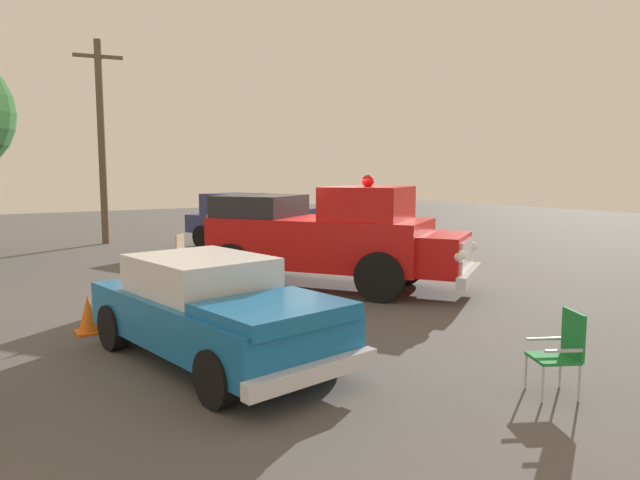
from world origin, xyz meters
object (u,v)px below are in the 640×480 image
(spectator_standing, at_px, (218,229))
(parked_pickup, at_px, (252,220))
(utility_pole, at_px, (101,139))
(traffic_cone, at_px, (88,315))
(vintage_fire_truck, at_px, (329,236))
(lawn_chair_spare, at_px, (184,251))
(lawn_chair_by_car, at_px, (563,347))
(classic_hot_rod, at_px, (214,309))

(spectator_standing, bearing_deg, parked_pickup, 44.05)
(utility_pole, bearing_deg, traffic_cone, -103.14)
(utility_pole, xyz_separation_m, traffic_cone, (-2.91, -12.45, -3.53))
(vintage_fire_truck, distance_m, lawn_chair_spare, 4.30)
(parked_pickup, distance_m, utility_pole, 6.48)
(lawn_chair_by_car, xyz_separation_m, utility_pole, (-1.36, 18.29, 3.24))
(classic_hot_rod, xyz_separation_m, parked_pickup, (5.66, 10.66, 0.24))
(lawn_chair_spare, bearing_deg, utility_pole, 92.83)
(spectator_standing, relative_size, traffic_cone, 2.64)
(vintage_fire_truck, relative_size, parked_pickup, 1.19)
(classic_hot_rod, distance_m, utility_pole, 15.33)
(classic_hot_rod, xyz_separation_m, utility_pole, (1.69, 14.92, 3.09))
(classic_hot_rod, relative_size, parked_pickup, 0.90)
(classic_hot_rod, xyz_separation_m, traffic_cone, (-1.22, 2.47, -0.44))
(vintage_fire_truck, height_order, lawn_chair_by_car, vintage_fire_truck)
(classic_hot_rod, distance_m, parked_pickup, 12.07)
(vintage_fire_truck, relative_size, lawn_chair_by_car, 5.99)
(vintage_fire_truck, xyz_separation_m, classic_hot_rod, (-4.25, -3.57, -0.45))
(parked_pickup, xyz_separation_m, utility_pole, (-3.97, 4.25, 2.84))
(lawn_chair_spare, height_order, spectator_standing, spectator_standing)
(utility_pole, bearing_deg, vintage_fire_truck, -77.27)
(parked_pickup, bearing_deg, lawn_chair_spare, -136.26)
(vintage_fire_truck, distance_m, lawn_chair_by_car, 7.07)
(lawn_chair_spare, bearing_deg, traffic_cone, -124.64)
(utility_pole, bearing_deg, classic_hot_rod, -96.45)
(vintage_fire_truck, relative_size, lawn_chair_spare, 5.99)
(spectator_standing, bearing_deg, lawn_chair_spare, -136.69)
(vintage_fire_truck, xyz_separation_m, utility_pole, (-2.56, 11.35, 2.64))
(classic_hot_rod, relative_size, lawn_chair_spare, 4.52)
(vintage_fire_truck, bearing_deg, lawn_chair_spare, 120.84)
(classic_hot_rod, distance_m, lawn_chair_by_car, 4.54)
(parked_pickup, relative_size, lawn_chair_spare, 5.02)
(utility_pole, relative_size, traffic_cone, 11.62)
(parked_pickup, bearing_deg, vintage_fire_truck, -101.24)
(parked_pickup, xyz_separation_m, traffic_cone, (-6.88, -8.20, -0.68))
(traffic_cone, bearing_deg, lawn_chair_spare, 55.36)
(vintage_fire_truck, height_order, parked_pickup, vintage_fire_truck)
(classic_hot_rod, bearing_deg, lawn_chair_by_car, -47.95)
(classic_hot_rod, distance_m, lawn_chair_spare, 7.52)
(spectator_standing, distance_m, traffic_cone, 7.87)
(parked_pickup, height_order, lawn_chair_by_car, parked_pickup)
(classic_hot_rod, distance_m, traffic_cone, 2.79)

